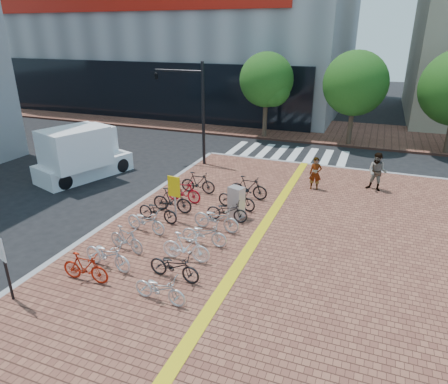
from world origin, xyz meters
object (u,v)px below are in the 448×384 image
at_px(pedestrian_b, 377,172).
at_px(traffic_light_pole, 181,94).
at_px(bike_7, 198,183).
at_px(pedestrian_a, 315,173).
at_px(box_truck, 81,153).
at_px(bike_3, 146,221).
at_px(bike_14, 237,199).
at_px(bike_5, 172,200).
at_px(bike_6, 184,191).
at_px(bike_2, 126,239).
at_px(bike_8, 160,288).
at_px(bike_15, 249,188).
at_px(bike_4, 158,210).
at_px(bike_13, 227,211).
at_px(bike_11, 204,233).
at_px(bike_12, 216,218).
at_px(bike_1, 107,254).
at_px(bike_0, 85,267).
at_px(bike_9, 174,266).
at_px(utility_box, 236,202).
at_px(bike_10, 186,247).
at_px(yellow_sign, 174,191).

relative_size(pedestrian_b, traffic_light_pole, 0.33).
bearing_deg(pedestrian_b, bike_7, -140.65).
height_order(pedestrian_a, box_truck, box_truck).
height_order(bike_3, bike_14, bike_14).
height_order(bike_5, bike_6, bike_5).
distance_m(bike_7, pedestrian_a, 5.70).
xyz_separation_m(bike_2, bike_8, (2.51, -2.08, -0.03)).
bearing_deg(pedestrian_b, bike_15, -133.42).
relative_size(bike_4, traffic_light_pole, 0.32).
relative_size(bike_2, bike_15, 0.86).
bearing_deg(pedestrian_b, bike_13, -117.68).
bearing_deg(bike_11, box_truck, 60.41).
distance_m(bike_2, bike_13, 4.28).
relative_size(bike_7, bike_12, 0.90).
bearing_deg(bike_11, bike_14, -2.91).
relative_size(bike_5, traffic_light_pole, 0.31).
bearing_deg(bike_12, bike_15, -0.34).
xyz_separation_m(bike_11, pedestrian_b, (5.59, 7.91, 0.48)).
distance_m(bike_3, bike_13, 3.26).
xyz_separation_m(bike_2, pedestrian_b, (7.95, 9.29, 0.47)).
bearing_deg(traffic_light_pole, bike_7, -55.96).
height_order(bike_1, bike_6, bike_6).
bearing_deg(bike_6, traffic_light_pole, 29.30).
distance_m(bike_1, bike_5, 4.65).
height_order(bike_4, bike_14, bike_4).
bearing_deg(bike_8, box_truck, 51.64).
bearing_deg(bike_0, bike_3, -3.20).
relative_size(bike_2, bike_4, 0.85).
distance_m(bike_9, pedestrian_b, 11.65).
distance_m(bike_14, traffic_light_pole, 8.24).
bearing_deg(bike_9, traffic_light_pole, 28.72).
xyz_separation_m(bike_1, bike_4, (-0.23, 3.62, -0.02)).
height_order(bike_9, utility_box, utility_box).
relative_size(bike_7, utility_box, 1.30).
xyz_separation_m(bike_3, bike_10, (2.35, -1.31, 0.05)).
bearing_deg(yellow_sign, bike_6, 107.08).
bearing_deg(bike_6, bike_0, -177.39).
bearing_deg(bike_5, bike_2, 177.89).
xyz_separation_m(bike_9, pedestrian_b, (5.59, 10.22, 0.48)).
height_order(bike_2, yellow_sign, yellow_sign).
bearing_deg(bike_3, box_truck, 63.05).
distance_m(bike_6, bike_7, 1.24).
height_order(bike_3, bike_13, bike_3).
height_order(bike_0, box_truck, box_truck).
distance_m(pedestrian_a, pedestrian_b, 2.92).
bearing_deg(bike_10, bike_1, 118.67).
bearing_deg(bike_2, bike_4, 15.40).
height_order(traffic_light_pole, box_truck, traffic_light_pole).
bearing_deg(bike_10, bike_8, -175.26).
distance_m(bike_5, bike_8, 6.15).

